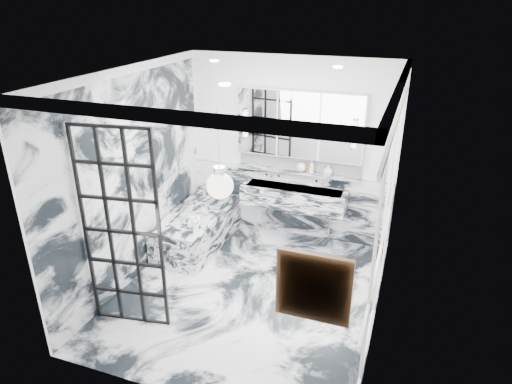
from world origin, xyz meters
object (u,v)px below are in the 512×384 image
at_px(mirror_cabinet, 299,124).
at_px(bathtub, 198,228).
at_px(crittall_door, 122,232).
at_px(trough_sink, 294,197).

height_order(mirror_cabinet, bathtub, mirror_cabinet).
bearing_deg(bathtub, crittall_door, -87.87).
bearing_deg(trough_sink, mirror_cabinet, 90.00).
bearing_deg(bathtub, trough_sink, 26.48).
xyz_separation_m(trough_sink, mirror_cabinet, (-0.00, 0.17, 1.09)).
relative_size(crittall_door, bathtub, 1.44).
height_order(crittall_door, bathtub, crittall_door).
bearing_deg(crittall_door, trough_sink, 54.74).
bearing_deg(trough_sink, bathtub, -153.52).
xyz_separation_m(crittall_door, mirror_cabinet, (1.26, 2.71, 0.64)).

